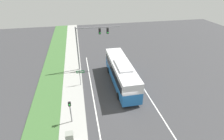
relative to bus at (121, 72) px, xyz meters
The scene contains 10 objects.
ground_plane 5.26m from the bus, 98.77° to the right, with size 80.00×80.00×0.00m, color #38383A.
sidewalk 8.67m from the bus, 145.24° to the right, with size 2.80×80.00×0.12m.
grass_verge 11.39m from the bus, 154.59° to the right, with size 3.60×80.00×0.10m.
lane_divider_near 6.78m from the bus, 132.03° to the right, with size 0.14×30.00×0.01m.
lane_divider_far 5.94m from the bus, 59.35° to the right, with size 0.14×30.00×0.01m.
bus is the anchor object (origin of this frame).
signal_gantry 7.35m from the bus, 125.26° to the left, with size 6.87×0.41×7.28m.
pedestrian_signal 9.53m from the bus, 137.77° to the right, with size 0.28×0.34×2.75m.
street_sign 5.80m from the bus, behind, with size 1.13×0.08×2.46m.
utility_cabinet 11.70m from the bus, 128.32° to the right, with size 0.69×0.63×1.23m.
Camera 1 is at (-4.82, -16.06, 14.12)m, focal length 28.00 mm.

